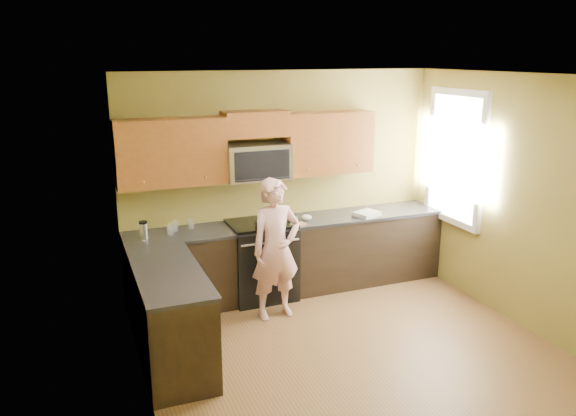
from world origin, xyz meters
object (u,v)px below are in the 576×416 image
stove (261,260)px  travel_mug (144,239)px  microwave (257,179)px  frying_pan (267,226)px  woman (276,249)px  butter_tub (293,223)px

stove → travel_mug: size_ratio=4.74×
microwave → frying_pan: size_ratio=1.56×
stove → frying_pan: bearing=-81.3°
stove → woman: (-0.02, -0.56, 0.32)m
stove → microwave: bearing=90.0°
woman → stove: bearing=82.1°
stove → frying_pan: 0.50m
stove → butter_tub: butter_tub is taller
microwave → butter_tub: microwave is taller
microwave → frying_pan: bearing=-85.0°
stove → woman: woman is taller
butter_tub → microwave: bearing=154.4°
microwave → woman: microwave is taller
microwave → butter_tub: bearing=-25.6°
stove → travel_mug: bearing=-178.3°
travel_mug → stove: bearing=1.7°
frying_pan → woman: bearing=-118.1°
microwave → woman: size_ratio=0.48×
woman → butter_tub: (0.41, 0.50, 0.12)m
stove → microwave: size_ratio=1.25×
microwave → butter_tub: 0.68m
frying_pan → travel_mug: size_ratio=2.43×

